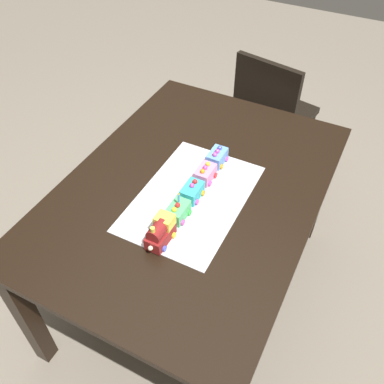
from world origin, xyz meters
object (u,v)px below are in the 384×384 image
at_px(cake_locomotive, 160,232).
at_px(cake_car_hopper_mint_green, 178,211).
at_px(cake_car_gondola_sky_blue, 217,157).
at_px(birthday_candle, 179,197).
at_px(cake_car_tanker_turquoise, 192,191).
at_px(chair, 271,114).
at_px(cake_car_flatbed_bubblegum, 205,173).
at_px(dining_table, 192,204).

height_order(cake_locomotive, cake_car_hopper_mint_green, cake_locomotive).
distance_m(cake_car_gondola_sky_blue, birthday_candle, 0.35).
bearing_deg(cake_car_tanker_turquoise, chair, 0.70).
bearing_deg(cake_car_tanker_turquoise, cake_car_flatbed_bubblegum, 0.00).
bearing_deg(cake_car_hopper_mint_green, cake_car_gondola_sky_blue, 0.00).
bearing_deg(cake_locomotive, cake_car_flatbed_bubblegum, -0.00).
bearing_deg(birthday_candle, cake_locomotive, -180.00).
distance_m(cake_car_tanker_turquoise, birthday_candle, 0.13).
xyz_separation_m(dining_table, cake_car_gondola_sky_blue, (0.18, -0.03, 0.14)).
xyz_separation_m(chair, cake_car_gondola_sky_blue, (-0.85, -0.01, 0.30)).
distance_m(chair, cake_locomotive, 1.37).
bearing_deg(cake_car_flatbed_bubblegum, birthday_candle, 180.00).
bearing_deg(birthday_candle, cake_car_hopper_mint_green, -180.00).
relative_size(dining_table, cake_car_flatbed_bubblegum, 14.00).
xyz_separation_m(dining_table, cake_car_hopper_mint_green, (-0.17, -0.03, 0.14)).
relative_size(chair, birthday_candle, 16.92).
relative_size(chair, cake_car_flatbed_bubblegum, 8.60).
bearing_deg(cake_car_flatbed_bubblegum, cake_car_tanker_turquoise, 180.00).
relative_size(chair, cake_car_gondola_sky_blue, 8.60).
height_order(cake_car_hopper_mint_green, cake_car_flatbed_bubblegum, same).
distance_m(chair, cake_car_flatbed_bubblegum, 1.02).
bearing_deg(cake_car_flatbed_bubblegum, chair, 0.78).
bearing_deg(cake_locomotive, dining_table, 5.32).
bearing_deg(chair, dining_table, 100.33).
xyz_separation_m(dining_table, cake_locomotive, (-0.30, -0.03, 0.16)).
bearing_deg(chair, cake_locomotive, 101.72).
height_order(cake_car_tanker_turquoise, cake_car_gondola_sky_blue, same).
bearing_deg(cake_car_flatbed_bubblegum, cake_locomotive, 180.00).
relative_size(chair, cake_car_hopper_mint_green, 8.60).
relative_size(chair, cake_locomotive, 6.14).
bearing_deg(cake_car_gondola_sky_blue, dining_table, 171.16).
bearing_deg(cake_car_gondola_sky_blue, birthday_candle, 180.00).
relative_size(cake_car_gondola_sky_blue, birthday_candle, 1.97).
xyz_separation_m(dining_table, cake_car_flatbed_bubblegum, (0.06, -0.03, 0.14)).
distance_m(dining_table, cake_car_tanker_turquoise, 0.15).
bearing_deg(chair, cake_car_hopper_mint_green, 101.78).
relative_size(cake_car_tanker_turquoise, birthday_candle, 1.97).
bearing_deg(cake_car_tanker_turquoise, cake_car_gondola_sky_blue, 0.00).
bearing_deg(chair, birthday_candle, 101.79).
bearing_deg(cake_car_hopper_mint_green, dining_table, 9.20).
distance_m(cake_locomotive, cake_car_gondola_sky_blue, 0.48).
bearing_deg(cake_locomotive, chair, 0.57).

